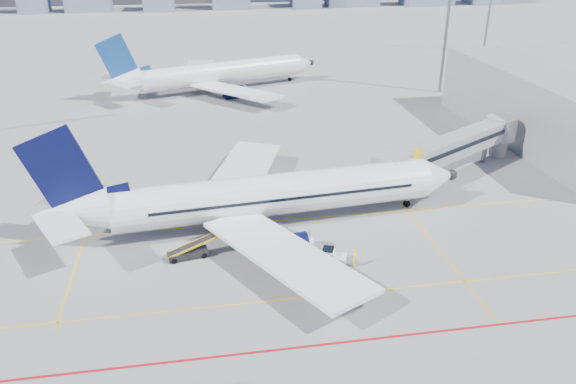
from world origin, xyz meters
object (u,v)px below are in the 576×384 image
object	(u,v)px
main_aircraft	(259,197)
cargo_dolly	(290,259)
second_aircraft	(214,74)
baggage_tug	(331,257)
belt_loader	(189,252)
ramp_worker	(355,258)

from	to	relation	value
main_aircraft	cargo_dolly	xyz separation A→B (m)	(1.77, -8.82, -2.18)
main_aircraft	second_aircraft	xyz separation A→B (m)	(-1.75, 55.63, 0.00)
baggage_tug	cargo_dolly	distance (m)	3.79
belt_loader	ramp_worker	world-z (taller)	belt_loader
main_aircraft	ramp_worker	size ratio (longest dim) A/B	24.68
second_aircraft	belt_loader	distance (m)	61.25
cargo_dolly	ramp_worker	distance (m)	5.87
main_aircraft	cargo_dolly	size ratio (longest dim) A/B	12.05
main_aircraft	ramp_worker	bearing A→B (deg)	-56.25
belt_loader	ramp_worker	distance (m)	15.40
baggage_tug	belt_loader	world-z (taller)	belt_loader
baggage_tug	second_aircraft	bearing A→B (deg)	118.91
second_aircraft	cargo_dolly	distance (m)	64.59
main_aircraft	baggage_tug	distance (m)	10.71
baggage_tug	ramp_worker	xyz separation A→B (m)	(2.06, -0.58, 0.08)
main_aircraft	belt_loader	world-z (taller)	main_aircraft
main_aircraft	second_aircraft	size ratio (longest dim) A/B	1.06
ramp_worker	baggage_tug	bearing A→B (deg)	78.88
main_aircraft	second_aircraft	world-z (taller)	main_aircraft
belt_loader	ramp_worker	bearing A→B (deg)	-25.86
main_aircraft	baggage_tug	size ratio (longest dim) A/B	15.83
main_aircraft	belt_loader	bearing A→B (deg)	-148.86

